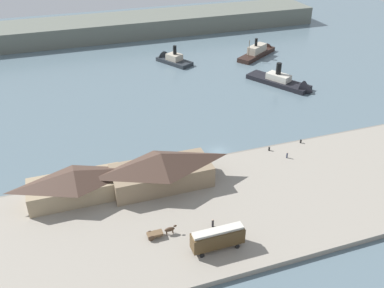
% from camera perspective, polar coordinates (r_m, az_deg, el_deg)
% --- Properties ---
extents(ground_plane, '(320.00, 320.00, 0.00)m').
position_cam_1_polar(ground_plane, '(109.43, 3.60, -0.97)').
color(ground_plane, slate).
extents(quay_promenade, '(110.00, 36.00, 1.20)m').
position_cam_1_polar(quay_promenade, '(92.90, 8.77, -7.44)').
color(quay_promenade, gray).
rests_on(quay_promenade, ground).
extents(seawall_edge, '(110.00, 0.80, 1.00)m').
position_cam_1_polar(seawall_edge, '(106.37, 4.34, -1.71)').
color(seawall_edge, slate).
rests_on(seawall_edge, ground).
extents(ferry_shed_central_terminal, '(20.16, 8.79, 6.76)m').
position_cam_1_polar(ferry_shed_central_terminal, '(92.98, -15.40, -5.18)').
color(ferry_shed_central_terminal, '#998466').
rests_on(ferry_shed_central_terminal, quay_promenade).
extents(ferry_shed_east_terminal, '(22.24, 9.85, 8.14)m').
position_cam_1_polar(ferry_shed_east_terminal, '(93.15, -4.15, -3.38)').
color(ferry_shed_east_terminal, '#847056').
rests_on(ferry_shed_east_terminal, quay_promenade).
extents(street_tram, '(9.88, 2.69, 4.48)m').
position_cam_1_polar(street_tram, '(78.58, 3.48, -12.46)').
color(street_tram, '#4C381E').
rests_on(street_tram, quay_promenade).
extents(horse_cart, '(5.82, 1.57, 1.87)m').
position_cam_1_polar(horse_cart, '(82.15, -4.29, -11.76)').
color(horse_cart, brown).
rests_on(horse_cart, quay_promenade).
extents(pedestrian_near_east_shed, '(0.39, 0.39, 1.56)m').
position_cam_1_polar(pedestrian_near_east_shed, '(106.59, 12.67, -1.49)').
color(pedestrian_near_east_shed, '#33384C').
rests_on(pedestrian_near_east_shed, quay_promenade).
extents(pedestrian_at_waters_edge, '(0.44, 0.44, 1.76)m').
position_cam_1_polar(pedestrian_at_waters_edge, '(84.07, 2.81, -10.62)').
color(pedestrian_at_waters_edge, '#232328').
rests_on(pedestrian_at_waters_edge, quay_promenade).
extents(mooring_post_east, '(0.44, 0.44, 0.90)m').
position_cam_1_polar(mooring_post_east, '(113.86, 14.43, 0.35)').
color(mooring_post_east, black).
rests_on(mooring_post_east, quay_promenade).
extents(mooring_post_west, '(0.44, 0.44, 0.90)m').
position_cam_1_polar(mooring_post_west, '(108.81, 10.34, -0.65)').
color(mooring_post_west, black).
rests_on(mooring_post_west, quay_promenade).
extents(ferry_moored_east, '(12.74, 16.73, 9.05)m').
position_cam_1_polar(ferry_moored_east, '(169.02, -2.92, 11.35)').
color(ferry_moored_east, '#23282D').
rests_on(ferry_moored_east, ground).
extents(ferry_mid_harbor, '(22.17, 16.98, 9.78)m').
position_cam_1_polar(ferry_mid_harbor, '(178.71, 9.08, 12.22)').
color(ferry_mid_harbor, black).
rests_on(ferry_mid_harbor, ground).
extents(ferry_moored_west, '(17.44, 24.55, 9.68)m').
position_cam_1_polar(ferry_moored_west, '(149.60, 12.66, 7.96)').
color(ferry_moored_west, black).
rests_on(ferry_moored_west, ground).
extents(far_headland, '(180.00, 24.00, 8.00)m').
position_cam_1_polar(far_headland, '(205.96, -8.41, 15.48)').
color(far_headland, '#60665B').
rests_on(far_headland, ground).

